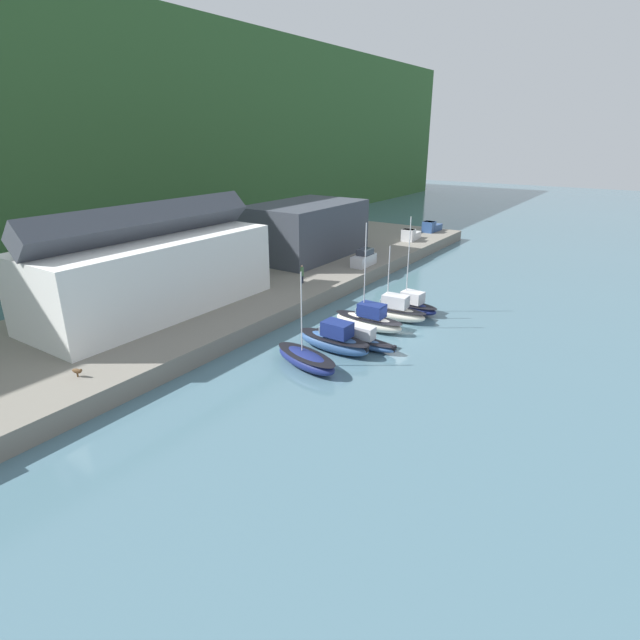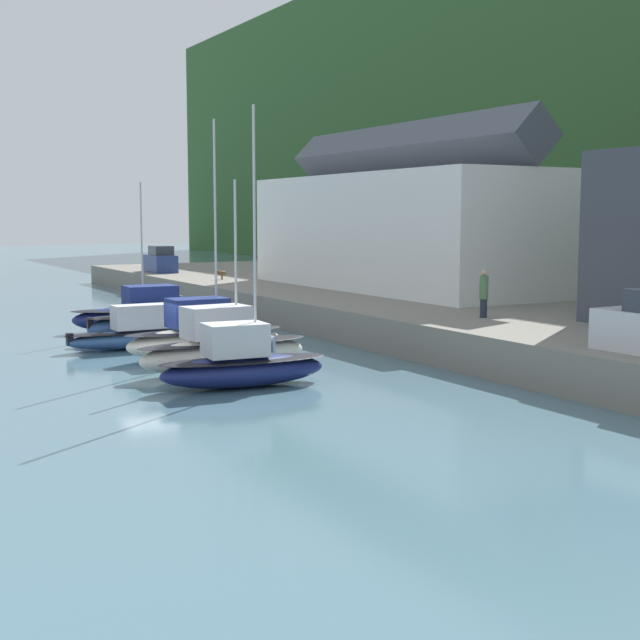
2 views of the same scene
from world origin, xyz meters
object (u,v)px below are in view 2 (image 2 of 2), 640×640
(moored_boat_2, at_px, (150,332))
(moored_boat_5, at_px, (242,363))
(moored_boat_4, at_px, (223,348))
(person_on_quay, at_px, (484,293))
(moored_boat_1, at_px, (156,321))
(moored_boat_3, at_px, (204,336))
(dog_on_quay, at_px, (222,273))
(parked_car_1, at_px, (160,261))
(moored_boat_0, at_px, (134,318))

(moored_boat_2, relative_size, moored_boat_5, 0.82)
(moored_boat_4, distance_m, moored_boat_5, 3.13)
(moored_boat_5, bearing_deg, person_on_quay, 103.10)
(moored_boat_1, bearing_deg, moored_boat_3, 2.24)
(dog_on_quay, bearing_deg, parked_car_1, -10.43)
(moored_boat_0, bearing_deg, person_on_quay, 51.28)
(moored_boat_2, xyz_separation_m, moored_boat_4, (7.99, 0.35, 0.27))
(moored_boat_5, relative_size, dog_on_quay, 11.50)
(moored_boat_1, xyz_separation_m, dog_on_quay, (-17.19, 10.80, 1.07))
(parked_car_1, height_order, person_on_quay, parked_car_1)
(moored_boat_0, bearing_deg, moored_boat_2, 3.63)
(moored_boat_2, xyz_separation_m, parked_car_1, (-29.64, 10.83, 1.83))
(person_on_quay, bearing_deg, moored_boat_3, -112.87)
(moored_boat_0, height_order, moored_boat_2, moored_boat_0)
(moored_boat_3, xyz_separation_m, moored_boat_4, (3.73, -0.69, 0.00))
(moored_boat_1, height_order, moored_boat_2, moored_boat_1)
(moored_boat_1, relative_size, moored_boat_4, 0.95)
(moored_boat_0, height_order, moored_boat_5, moored_boat_5)
(moored_boat_2, relative_size, moored_boat_4, 1.09)
(moored_boat_3, distance_m, person_on_quay, 12.65)
(moored_boat_4, bearing_deg, moored_boat_3, 165.93)
(moored_boat_5, bearing_deg, moored_boat_0, 179.94)
(moored_boat_3, distance_m, moored_boat_4, 3.79)
(moored_boat_0, xyz_separation_m, person_on_quay, (15.22, 11.43, 2.00))
(moored_boat_5, bearing_deg, moored_boat_3, 174.05)
(moored_boat_4, relative_size, moored_boat_5, 0.75)
(moored_boat_1, distance_m, moored_boat_4, 10.02)
(moored_boat_0, bearing_deg, moored_boat_5, 9.79)
(moored_boat_2, xyz_separation_m, dog_on_quay, (-19.21, 11.82, 1.37))
(moored_boat_0, height_order, moored_boat_3, moored_boat_3)
(moored_boat_5, bearing_deg, parked_car_1, 169.33)
(moored_boat_1, bearing_deg, person_on_quay, 48.08)
(moored_boat_0, relative_size, moored_boat_2, 0.96)
(moored_boat_5, distance_m, dog_on_quay, 32.59)
(moored_boat_5, height_order, person_on_quay, moored_boat_5)
(moored_boat_4, distance_m, parked_car_1, 39.09)
(moored_boat_0, bearing_deg, parked_car_1, 172.03)
(moored_boat_3, bearing_deg, moored_boat_0, 179.23)
(moored_boat_1, height_order, moored_boat_5, moored_boat_5)
(moored_boat_0, relative_size, moored_boat_1, 1.10)
(moored_boat_2, xyz_separation_m, person_on_quay, (9.13, 12.59, 2.01))
(moored_boat_4, height_order, parked_car_1, moored_boat_4)
(moored_boat_0, relative_size, person_on_quay, 3.74)
(moored_boat_1, distance_m, moored_boat_2, 2.27)
(moored_boat_1, height_order, parked_car_1, parked_car_1)
(moored_boat_2, bearing_deg, moored_boat_5, -1.70)
(parked_car_1, relative_size, person_on_quay, 2.00)
(moored_boat_1, height_order, person_on_quay, person_on_quay)
(moored_boat_3, relative_size, person_on_quay, 4.83)
(dog_on_quay, bearing_deg, moored_boat_0, 125.03)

